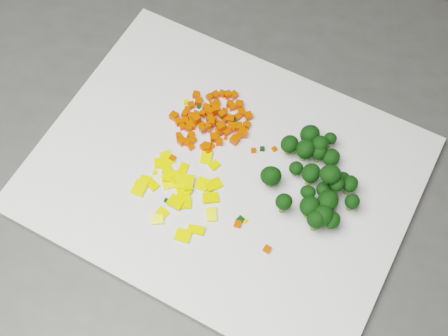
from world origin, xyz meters
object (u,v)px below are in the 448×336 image
(counter_block, at_px, (195,265))
(pepper_pile, at_px, (178,189))
(broccoli_pile, at_px, (317,175))
(cutting_board, at_px, (224,174))
(carrot_pile, at_px, (210,116))

(counter_block, bearing_deg, pepper_pile, -72.74)
(broccoli_pile, bearing_deg, pepper_pile, -159.38)
(cutting_board, bearing_deg, pepper_pile, -135.64)
(carrot_pile, bearing_deg, pepper_pile, -92.51)
(carrot_pile, distance_m, broccoli_pile, 0.17)
(carrot_pile, bearing_deg, counter_block, -109.73)
(carrot_pile, bearing_deg, broccoli_pile, -18.00)
(pepper_pile, relative_size, broccoli_pile, 0.97)
(cutting_board, xyz_separation_m, pepper_pile, (-0.05, -0.05, 0.02))
(counter_block, bearing_deg, broccoli_pile, 2.66)
(carrot_pile, relative_size, pepper_pile, 0.86)
(pepper_pile, bearing_deg, cutting_board, 44.36)
(pepper_pile, xyz_separation_m, broccoli_pile, (0.16, 0.06, 0.02))
(carrot_pile, distance_m, pepper_pile, 0.11)
(counter_block, xyz_separation_m, pepper_pile, (0.02, -0.05, 0.47))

